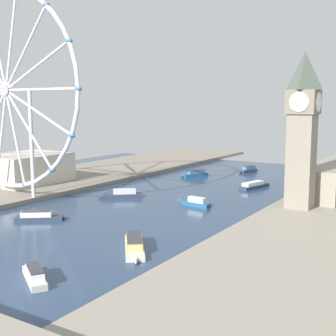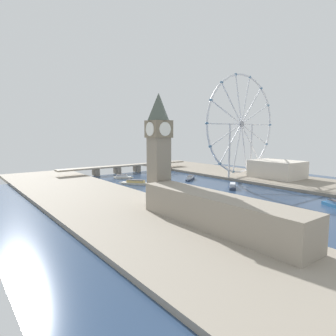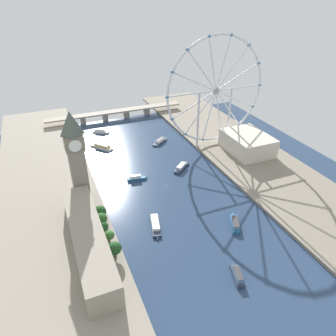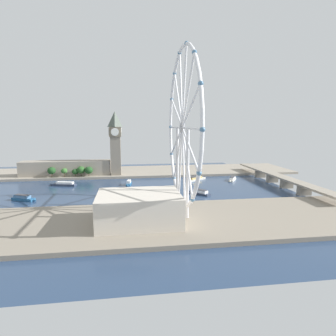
# 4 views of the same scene
# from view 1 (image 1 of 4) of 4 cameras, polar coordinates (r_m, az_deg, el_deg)

# --- Properties ---
(ground_plane) EXTENTS (387.48, 387.48, 0.00)m
(ground_plane) POSITION_cam_1_polar(r_m,az_deg,el_deg) (297.98, 1.42, -3.50)
(ground_plane) COLOR navy
(riverbank_right) EXTENTS (90.00, 520.00, 3.00)m
(riverbank_right) POSITION_cam_1_polar(r_m,az_deg,el_deg) (364.27, -13.48, -1.38)
(riverbank_right) COLOR gray
(riverbank_right) RESTS_ON ground_plane
(clock_tower) EXTENTS (16.47, 16.47, 83.68)m
(clock_tower) POSITION_cam_1_polar(r_m,az_deg,el_deg) (256.48, 16.37, 4.81)
(clock_tower) COLOR gray
(clock_tower) RESTS_ON riverbank_left
(tree_row_embankment) EXTENTS (12.26, 56.05, 13.22)m
(tree_row_embankment) POSITION_cam_1_polar(r_m,az_deg,el_deg) (314.03, 17.31, -1.21)
(tree_row_embankment) COLOR #513823
(tree_row_embankment) RESTS_ON riverbank_left
(ferris_wheel) EXTENTS (123.66, 3.20, 125.30)m
(ferris_wheel) POSITION_cam_1_polar(r_m,az_deg,el_deg) (301.79, -19.49, 9.00)
(ferris_wheel) COLOR silver
(ferris_wheel) RESTS_ON riverbank_right
(riverside_hall) EXTENTS (43.44, 56.53, 20.57)m
(riverside_hall) POSITION_cam_1_polar(r_m,az_deg,el_deg) (347.07, -17.26, -0.01)
(riverside_hall) COLOR beige
(riverside_hall) RESTS_ON riverbank_right
(tour_boat_0) EXTENTS (22.80, 16.52, 5.19)m
(tour_boat_0) POSITION_cam_1_polar(r_m,az_deg,el_deg) (164.49, -16.30, -12.61)
(tour_boat_0) COLOR beige
(tour_boat_0) RESTS_ON ground_plane
(tour_boat_1) EXTENTS (10.65, 21.76, 5.56)m
(tour_boat_1) POSITION_cam_1_polar(r_m,az_deg,el_deg) (406.86, 9.93, -0.20)
(tour_boat_1) COLOR #2D384C
(tour_boat_1) RESTS_ON ground_plane
(tour_boat_2) EXTENTS (21.93, 6.98, 5.53)m
(tour_boat_2) POSITION_cam_1_polar(r_m,az_deg,el_deg) (268.25, 3.42, -4.31)
(tour_boat_2) COLOR #235684
(tour_boat_2) RESTS_ON ground_plane
(tour_boat_3) EXTENTS (13.46, 32.08, 4.66)m
(tour_boat_3) POSITION_cam_1_polar(r_m,az_deg,el_deg) (331.20, 10.70, -2.13)
(tour_boat_3) COLOR #2D384C
(tour_boat_3) RESTS_ON ground_plane
(tour_boat_4) EXTENTS (25.17, 22.42, 5.57)m
(tour_boat_4) POSITION_cam_1_polar(r_m,az_deg,el_deg) (293.49, -5.72, -3.27)
(tour_boat_4) COLOR #2D384C
(tour_boat_4) RESTS_ON ground_plane
(tour_boat_5) EXTENTS (25.35, 30.75, 5.29)m
(tour_boat_5) POSITION_cam_1_polar(r_m,az_deg,el_deg) (189.91, -4.22, -9.49)
(tour_boat_5) COLOR beige
(tour_boat_5) RESTS_ON ground_plane
(tour_boat_6) EXTENTS (25.08, 20.24, 5.00)m
(tour_boat_6) POSITION_cam_1_polar(r_m,az_deg,el_deg) (245.61, -15.80, -5.78)
(tour_boat_6) COLOR #2D384C
(tour_boat_6) RESTS_ON ground_plane
(tour_boat_7) EXTENTS (15.52, 25.93, 5.54)m
(tour_boat_7) POSITION_cam_1_polar(r_m,az_deg,el_deg) (377.51, 3.34, -0.73)
(tour_boat_7) COLOR #235684
(tour_boat_7) RESTS_ON ground_plane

